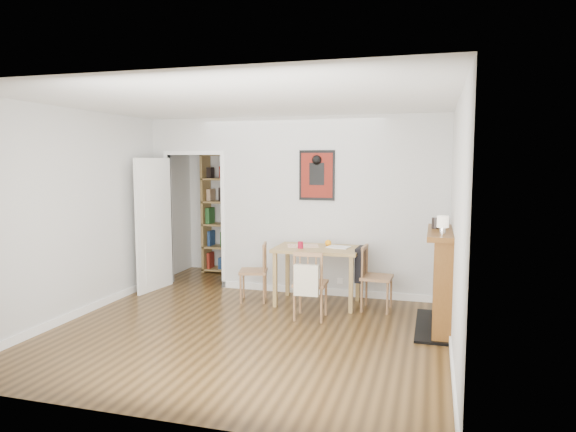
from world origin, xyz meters
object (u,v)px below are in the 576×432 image
(dining_table, at_px, (317,254))
(chair_front, at_px, (310,284))
(bookshelf, at_px, (228,214))
(ceramic_jar_b, at_px, (446,222))
(notebook, at_px, (338,247))
(mantel_lamp, at_px, (443,223))
(orange_fruit, at_px, (328,243))
(chair_left, at_px, (253,272))
(chair_right, at_px, (375,277))
(red_glass, at_px, (300,245))
(ceramic_jar_a, at_px, (436,223))
(fireplace, at_px, (443,277))

(dining_table, relative_size, chair_front, 1.33)
(bookshelf, bearing_deg, ceramic_jar_b, -26.61)
(notebook, relative_size, mantel_lamp, 1.45)
(dining_table, height_order, mantel_lamp, mantel_lamp)
(orange_fruit, bearing_deg, dining_table, -127.76)
(chair_left, distance_m, chair_right, 1.69)
(red_glass, bearing_deg, chair_right, 2.87)
(dining_table, relative_size, mantel_lamp, 5.77)
(bookshelf, xyz_separation_m, mantel_lamp, (3.56, -2.47, 0.24))
(chair_left, xyz_separation_m, ceramic_jar_a, (2.43, -0.36, 0.81))
(dining_table, relative_size, ceramic_jar_a, 8.93)
(chair_left, height_order, mantel_lamp, mantel_lamp)
(chair_right, distance_m, mantel_lamp, 1.43)
(dining_table, height_order, chair_right, chair_right)
(chair_front, bearing_deg, fireplace, 2.69)
(mantel_lamp, height_order, ceramic_jar_a, mantel_lamp)
(red_glass, bearing_deg, fireplace, -14.29)
(orange_fruit, relative_size, mantel_lamp, 0.44)
(dining_table, relative_size, notebook, 3.97)
(dining_table, distance_m, chair_right, 0.84)
(notebook, bearing_deg, mantel_lamp, -36.56)
(red_glass, height_order, orange_fruit, red_glass)
(chair_right, height_order, chair_front, chair_front)
(orange_fruit, bearing_deg, chair_left, -166.10)
(chair_front, bearing_deg, chair_left, 149.09)
(chair_right, relative_size, notebook, 2.96)
(dining_table, xyz_separation_m, fireplace, (1.63, -0.60, -0.07))
(chair_front, xyz_separation_m, fireplace, (1.57, 0.07, 0.18))
(dining_table, height_order, chair_left, chair_left)
(dining_table, distance_m, chair_left, 0.94)
(dining_table, height_order, ceramic_jar_a, ceramic_jar_a)
(red_glass, distance_m, orange_fruit, 0.43)
(dining_table, bearing_deg, chair_left, -173.62)
(red_glass, relative_size, ceramic_jar_b, 0.91)
(chair_front, relative_size, fireplace, 0.69)
(ceramic_jar_a, bearing_deg, orange_fruit, 156.92)
(dining_table, xyz_separation_m, orange_fruit, (0.12, 0.15, 0.14))
(dining_table, relative_size, ceramic_jar_b, 11.05)
(bookshelf, relative_size, mantel_lamp, 10.56)
(chair_right, relative_size, ceramic_jar_b, 8.24)
(chair_right, relative_size, mantel_lamp, 4.30)
(red_glass, bearing_deg, orange_fruit, 40.96)
(chair_right, bearing_deg, mantel_lamp, -45.83)
(bookshelf, relative_size, fireplace, 1.68)
(chair_left, bearing_deg, mantel_lamp, -18.02)
(chair_right, distance_m, notebook, 0.64)
(chair_left, relative_size, orange_fruit, 9.34)
(ceramic_jar_b, bearing_deg, notebook, 166.60)
(chair_left, height_order, fireplace, fireplace)
(orange_fruit, relative_size, notebook, 0.30)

